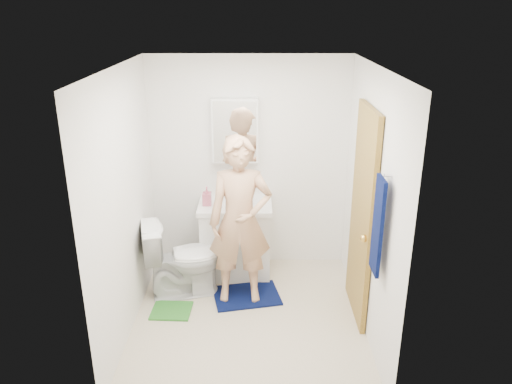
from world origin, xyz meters
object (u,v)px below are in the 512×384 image
(vanity_cabinet, at_px, (236,240))
(soap_dispenser, at_px, (207,196))
(toilet, at_px, (184,258))
(man, at_px, (240,221))
(towel, at_px, (378,226))
(medicine_cabinet, at_px, (235,131))
(toothbrush_cup, at_px, (246,197))

(vanity_cabinet, distance_m, soap_dispenser, 0.63)
(toilet, xyz_separation_m, man, (0.59, -0.11, 0.47))
(vanity_cabinet, relative_size, toilet, 0.97)
(vanity_cabinet, bearing_deg, toilet, -139.14)
(vanity_cabinet, height_order, towel, towel)
(medicine_cabinet, bearing_deg, soap_dispenser, -136.58)
(vanity_cabinet, distance_m, toilet, 0.69)
(towel, height_order, man, man)
(toothbrush_cup, bearing_deg, medicine_cabinet, 127.84)
(toilet, relative_size, man, 0.48)
(toilet, bearing_deg, soap_dispenser, -43.36)
(vanity_cabinet, xyz_separation_m, man, (0.07, -0.56, 0.48))
(soap_dispenser, bearing_deg, towel, -43.94)
(medicine_cabinet, relative_size, towel, 0.87)
(medicine_cabinet, xyz_separation_m, soap_dispenser, (-0.30, -0.28, -0.65))
(towel, bearing_deg, man, 140.08)
(vanity_cabinet, bearing_deg, soap_dispenser, -168.90)
(towel, distance_m, toothbrush_cup, 1.92)
(man, bearing_deg, toothbrush_cup, 83.01)
(towel, bearing_deg, toothbrush_cup, 124.27)
(medicine_cabinet, xyz_separation_m, toilet, (-0.52, -0.68, -1.19))
(man, bearing_deg, toilet, 167.32)
(vanity_cabinet, height_order, soap_dispenser, soap_dispenser)
(towel, relative_size, man, 0.47)
(vanity_cabinet, relative_size, towel, 1.00)
(man, bearing_deg, vanity_cabinet, 94.74)
(towel, bearing_deg, soap_dispenser, 136.06)
(toothbrush_cup, bearing_deg, toilet, -140.88)
(towel, height_order, toothbrush_cup, towel)
(soap_dispenser, distance_m, toothbrush_cup, 0.44)
(soap_dispenser, distance_m, man, 0.63)
(soap_dispenser, relative_size, man, 0.12)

